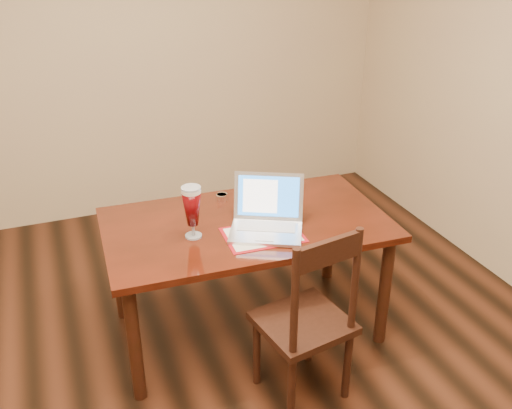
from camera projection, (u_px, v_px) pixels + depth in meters
name	position (u px, v px, depth m)	size (l,w,h in m)	color
room_shell	(172.00, 50.00, 1.78)	(4.51, 5.01, 2.71)	#C9B186
dining_table	(246.00, 234.00, 3.04)	(1.52, 0.90, 0.97)	#461309
dining_chair	(307.00, 321.00, 2.66)	(0.46, 0.45, 0.95)	black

